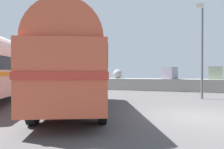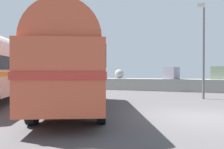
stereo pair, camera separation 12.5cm
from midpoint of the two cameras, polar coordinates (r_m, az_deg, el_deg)
The scene contains 4 objects.
ground at distance 8.99m, azimuth 21.61°, elevation -10.36°, with size 32.00×26.00×0.02m.
breakwater at distance 20.67m, azimuth 20.07°, elevation -2.41°, with size 31.36×1.96×2.21m.
vintage_coach at distance 9.87m, azimuth -9.92°, elevation 2.55°, with size 5.64×8.82×3.70m.
lamp_post at distance 15.03m, azimuth 22.02°, elevation 6.61°, with size 0.50×1.15×5.79m.
Camera 1 is at (-0.46, -8.84, 1.72)m, focal length 35.27 mm.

